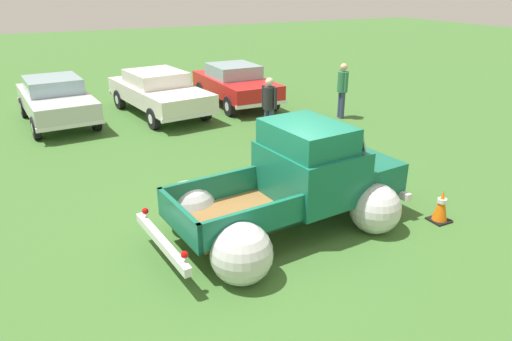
{
  "coord_description": "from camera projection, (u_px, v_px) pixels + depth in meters",
  "views": [
    {
      "loc": [
        -3.73,
        -6.46,
        4.2
      ],
      "look_at": [
        0.0,
        0.96,
        0.82
      ],
      "focal_mm": 32.71,
      "sensor_mm": 36.0,
      "label": 1
    }
  ],
  "objects": [
    {
      "name": "ground_plane",
      "position": [
        280.0,
        230.0,
        8.48
      ],
      "size": [
        80.0,
        80.0,
        0.0
      ],
      "primitive_type": "plane",
      "color": "#3D6B2D"
    },
    {
      "name": "vintage_pickup_truck",
      "position": [
        298.0,
        187.0,
        8.39
      ],
      "size": [
        4.78,
        3.12,
        1.96
      ],
      "rotation": [
        0.0,
        0.0,
        0.1
      ],
      "color": "black",
      "rests_on": "ground"
    },
    {
      "name": "show_car_0",
      "position": [
        56.0,
        99.0,
        14.57
      ],
      "size": [
        2.19,
        4.42,
        1.43
      ],
      "rotation": [
        0.0,
        0.0,
        -1.49
      ],
      "color": "black",
      "rests_on": "ground"
    },
    {
      "name": "show_car_1",
      "position": [
        159.0,
        91.0,
        15.59
      ],
      "size": [
        2.56,
        4.93,
        1.43
      ],
      "rotation": [
        0.0,
        0.0,
        -1.43
      ],
      "color": "black",
      "rests_on": "ground"
    },
    {
      "name": "show_car_2",
      "position": [
        235.0,
        83.0,
        16.82
      ],
      "size": [
        1.89,
        4.15,
        1.43
      ],
      "rotation": [
        0.0,
        0.0,
        -1.57
      ],
      "color": "black",
      "rests_on": "ground"
    },
    {
      "name": "spectator_0",
      "position": [
        342.0,
        87.0,
        15.06
      ],
      "size": [
        0.4,
        0.54,
        1.78
      ],
      "rotation": [
        0.0,
        0.0,
        6.08
      ],
      "color": "navy",
      "rests_on": "ground"
    },
    {
      "name": "spectator_1",
      "position": [
        269.0,
        104.0,
        13.11
      ],
      "size": [
        0.44,
        0.52,
        1.73
      ],
      "rotation": [
        0.0,
        0.0,
        3.53
      ],
      "color": "navy",
      "rests_on": "ground"
    },
    {
      "name": "lane_cone_0",
      "position": [
        441.0,
        206.0,
        8.68
      ],
      "size": [
        0.36,
        0.36,
        0.63
      ],
      "color": "black",
      "rests_on": "ground"
    }
  ]
}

